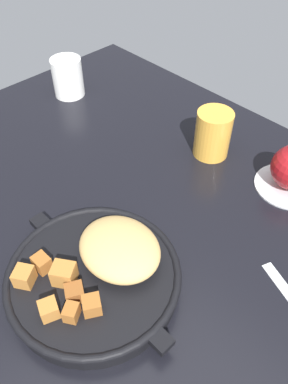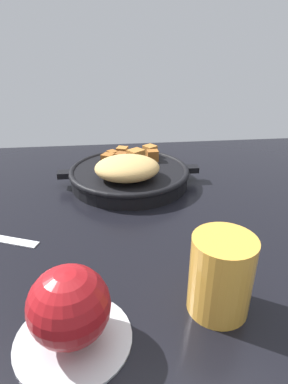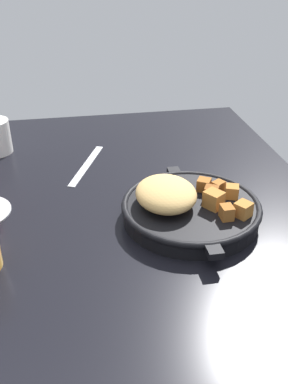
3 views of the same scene
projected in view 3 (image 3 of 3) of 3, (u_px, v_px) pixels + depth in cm
name	position (u px, v px, depth cm)	size (l,w,h in cm)	color
ground_plane	(119.00, 234.00, 77.46)	(115.55, 82.02, 2.40)	black
cast_iron_skillet	(187.00, 206.00, 78.32)	(29.43, 25.09, 7.51)	black
butter_knife	(87.00, 165.00, 98.17)	(20.25, 1.60, 0.36)	silver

